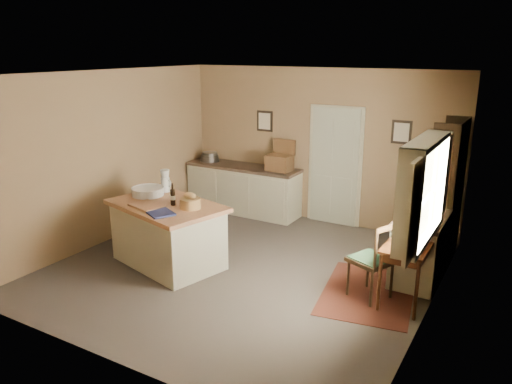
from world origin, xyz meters
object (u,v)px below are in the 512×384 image
at_px(desk_chair, 371,260).
at_px(work_island, 168,232).
at_px(right_cabinet, 420,248).
at_px(shelving_unit, 449,191).
at_px(sideboard, 244,187).
at_px(writing_desk, 408,252).

bearing_deg(desk_chair, work_island, -147.77).
relative_size(right_cabinet, shelving_unit, 0.52).
bearing_deg(work_island, shelving_unit, 47.85).
distance_m(sideboard, desk_chair, 3.77).
bearing_deg(desk_chair, shelving_unit, 94.86).
distance_m(writing_desk, desk_chair, 0.46).
relative_size(desk_chair, right_cabinet, 0.93).
relative_size(sideboard, desk_chair, 2.23).
bearing_deg(shelving_unit, sideboard, 174.43).
xyz_separation_m(work_island, sideboard, (-0.30, 2.57, -0.00)).
bearing_deg(writing_desk, desk_chair, -167.30).
height_order(work_island, shelving_unit, shelving_unit).
distance_m(right_cabinet, shelving_unit, 1.11).
height_order(desk_chair, shelving_unit, shelving_unit).
height_order(work_island, desk_chair, work_island).
distance_m(sideboard, writing_desk, 4.08).
relative_size(writing_desk, desk_chair, 0.84).
bearing_deg(sideboard, writing_desk, -29.62).
height_order(sideboard, right_cabinet, sideboard).
xyz_separation_m(writing_desk, shelving_unit, (0.15, 1.65, 0.36)).
relative_size(work_island, writing_desk, 2.22).
height_order(sideboard, writing_desk, sideboard).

